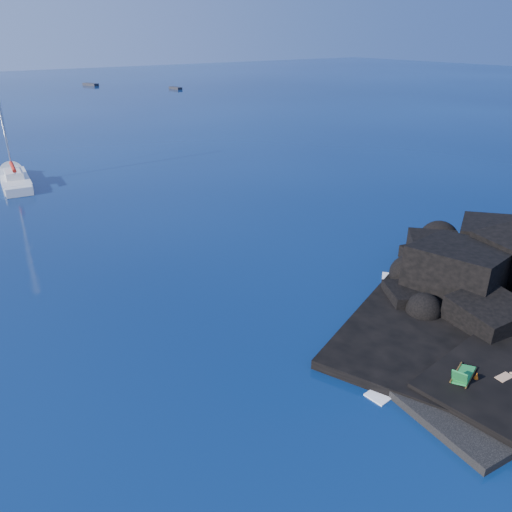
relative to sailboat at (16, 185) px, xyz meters
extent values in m
plane|color=#031133|center=(5.14, -43.76, 0.00)|extent=(400.00, 400.00, 0.00)
cube|color=black|center=(9.64, -43.26, 0.00)|extent=(9.08, 6.86, 0.70)
cube|color=white|center=(9.75, -43.66, 0.38)|extent=(2.25, 1.20, 0.06)
cone|color=#FD620D|center=(8.73, -43.05, 0.63)|extent=(0.38, 0.38, 0.56)
cube|color=#26252A|center=(36.88, 88.18, 0.00)|extent=(3.09, 5.06, 0.65)
cube|color=#232227|center=(51.34, 67.30, 0.00)|extent=(1.78, 4.30, 0.56)
camera|label=1|loc=(-8.03, -51.22, 13.54)|focal=35.00mm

